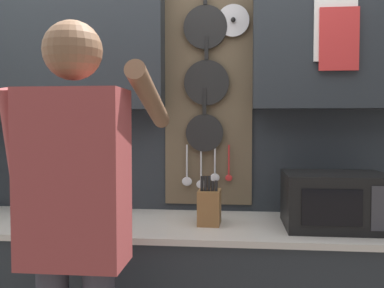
# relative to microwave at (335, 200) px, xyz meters

# --- Properties ---
(back_wall_unit) EXTENTS (3.15, 0.23, 2.54)m
(back_wall_unit) POSITION_rel_microwave_xyz_m (-0.77, 0.32, 0.53)
(back_wall_unit) COLOR #23282D
(back_wall_unit) RESTS_ON ground_plane
(microwave) EXTENTS (0.49, 0.39, 0.27)m
(microwave) POSITION_rel_microwave_xyz_m (0.00, 0.00, 0.00)
(microwave) COLOR black
(microwave) RESTS_ON base_cabinet_counter
(knife_block) EXTENTS (0.11, 0.15, 0.25)m
(knife_block) POSITION_rel_microwave_xyz_m (-0.62, 0.00, -0.04)
(knife_block) COLOR brown
(knife_block) RESTS_ON base_cabinet_counter
(person) EXTENTS (0.54, 0.67, 1.77)m
(person) POSITION_rel_microwave_xyz_m (-1.08, -0.62, 0.04)
(person) COLOR #383842
(person) RESTS_ON ground_plane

